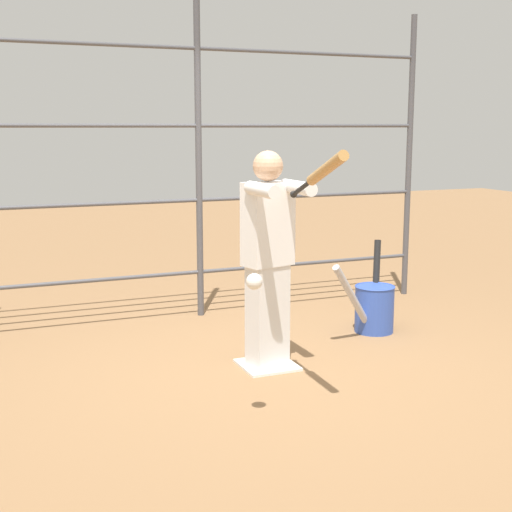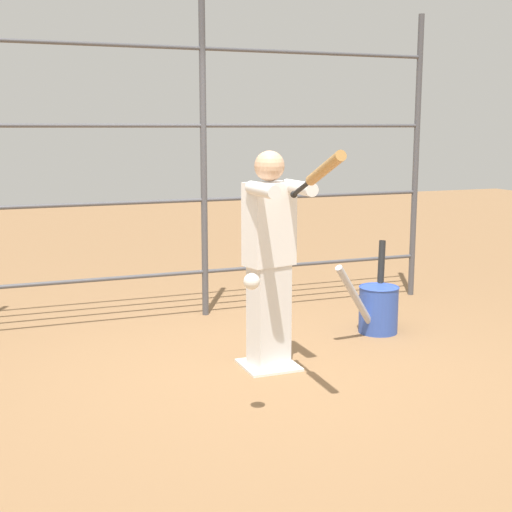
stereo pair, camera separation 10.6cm
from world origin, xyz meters
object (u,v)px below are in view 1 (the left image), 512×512
at_px(baseball_bat_swinging, 322,172).
at_px(softball_in_flight, 254,281).
at_px(bat_bucket, 373,307).
at_px(batter, 269,253).

distance_m(baseball_bat_swinging, softball_in_flight, 0.77).
xyz_separation_m(softball_in_flight, bat_bucket, (-1.73, -1.47, -0.67)).
xyz_separation_m(batter, baseball_bat_swinging, (0.05, 0.90, 0.64)).
distance_m(batter, softball_in_flight, 1.09).
xyz_separation_m(batter, softball_in_flight, (0.51, 0.97, 0.03)).
relative_size(batter, baseball_bat_swinging, 1.93).
height_order(batter, softball_in_flight, batter).
distance_m(baseball_bat_swinging, bat_bucket, 2.28).
height_order(baseball_bat_swinging, bat_bucket, baseball_bat_swinging).
bearing_deg(softball_in_flight, bat_bucket, -139.59).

